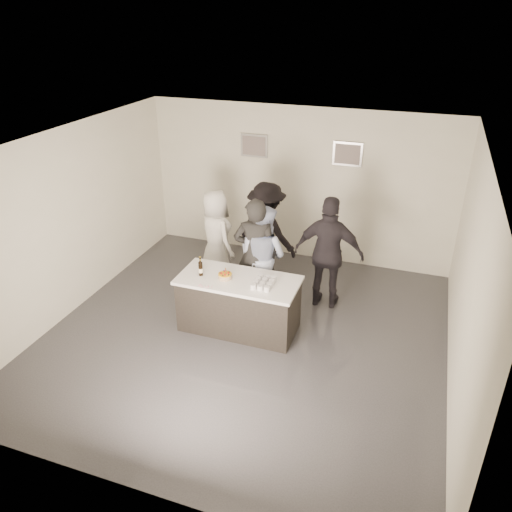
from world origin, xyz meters
name	(u,v)px	position (x,y,z in m)	size (l,w,h in m)	color
floor	(245,335)	(0.00, 0.00, 0.00)	(6.00, 6.00, 0.00)	#3D3D42
ceiling	(243,145)	(0.00, 0.00, 3.00)	(6.00, 6.00, 0.00)	white
wall_back	(299,185)	(0.00, 3.00, 1.50)	(6.00, 0.04, 3.00)	white
wall_front	(131,384)	(0.00, -3.00, 1.50)	(6.00, 0.04, 3.00)	white
wall_left	(70,222)	(-3.00, 0.00, 1.50)	(0.04, 6.00, 3.00)	white
wall_right	(468,284)	(3.00, 0.00, 1.50)	(0.04, 6.00, 3.00)	white
picture_left	(254,146)	(-0.90, 2.97, 2.20)	(0.54, 0.04, 0.44)	#B2B2B7
picture_right	(348,154)	(0.90, 2.97, 2.20)	(0.54, 0.04, 0.44)	#B2B2B7
bar_counter	(239,304)	(-0.16, 0.15, 0.45)	(1.86, 0.86, 0.90)	white
cake	(225,276)	(-0.36, 0.10, 0.94)	(0.21, 0.21, 0.07)	gold
beer_bottle_a	(200,265)	(-0.79, 0.16, 1.03)	(0.07, 0.07, 0.26)	black
beer_bottle_b	(201,268)	(-0.75, 0.07, 1.03)	(0.07, 0.07, 0.26)	black
tumbler_cluster	(264,283)	(0.26, 0.11, 0.94)	(0.30, 0.40, 0.08)	#ECA416
candles	(206,286)	(-0.53, -0.21, 0.90)	(0.24, 0.08, 0.01)	pink
person_main_black	(255,255)	(-0.14, 0.86, 0.97)	(0.71, 0.47, 1.95)	black
person_main_blue	(263,256)	(-0.06, 1.00, 0.90)	(0.87, 0.68, 1.79)	#ABBBE0
person_guest_left	(216,236)	(-1.14, 1.55, 0.87)	(0.85, 0.55, 1.73)	silver
person_guest_right	(329,253)	(0.99, 1.31, 0.98)	(1.15, 0.48, 1.95)	#242128
person_guest_back	(266,232)	(-0.28, 1.87, 0.94)	(1.21, 0.69, 1.87)	black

